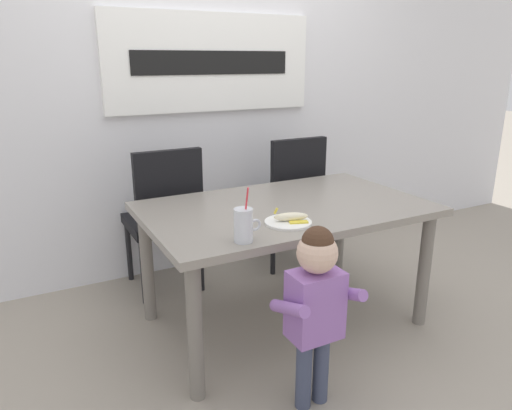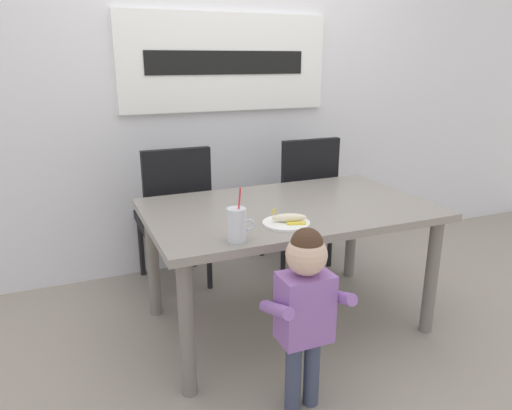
# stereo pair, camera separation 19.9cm
# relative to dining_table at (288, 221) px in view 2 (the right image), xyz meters

# --- Properties ---
(ground_plane) EXTENTS (24.00, 24.00, 0.00)m
(ground_plane) POSITION_rel_dining_table_xyz_m (0.00, 0.00, -0.62)
(ground_plane) COLOR #9E9384
(back_wall) EXTENTS (6.40, 0.17, 2.90)m
(back_wall) POSITION_rel_dining_table_xyz_m (0.00, 1.07, 0.83)
(back_wall) COLOR silver
(back_wall) RESTS_ON ground
(dining_table) EXTENTS (1.53, 0.94, 0.71)m
(dining_table) POSITION_rel_dining_table_xyz_m (0.00, 0.00, 0.00)
(dining_table) COLOR gray
(dining_table) RESTS_ON ground
(dining_chair_left) EXTENTS (0.44, 0.44, 0.96)m
(dining_chair_left) POSITION_rel_dining_table_xyz_m (-0.48, 0.69, -0.08)
(dining_chair_left) COLOR black
(dining_chair_left) RESTS_ON ground
(dining_chair_right) EXTENTS (0.44, 0.45, 0.96)m
(dining_chair_right) POSITION_rel_dining_table_xyz_m (0.45, 0.69, -0.08)
(dining_chair_right) COLOR black
(dining_chair_right) RESTS_ON ground
(toddler_standing) EXTENTS (0.33, 0.24, 0.84)m
(toddler_standing) POSITION_rel_dining_table_xyz_m (-0.25, -0.66, -0.10)
(toddler_standing) COLOR #3F4760
(toddler_standing) RESTS_ON ground
(milk_cup) EXTENTS (0.13, 0.08, 0.25)m
(milk_cup) POSITION_rel_dining_table_xyz_m (-0.44, -0.38, 0.15)
(milk_cup) COLOR silver
(milk_cup) RESTS_ON dining_table
(snack_plate) EXTENTS (0.23, 0.23, 0.01)m
(snack_plate) POSITION_rel_dining_table_xyz_m (-0.14, -0.26, 0.09)
(snack_plate) COLOR white
(snack_plate) RESTS_ON dining_table
(peeled_banana) EXTENTS (0.17, 0.13, 0.07)m
(peeled_banana) POSITION_rel_dining_table_xyz_m (-0.13, -0.27, 0.12)
(peeled_banana) COLOR #F4EAC6
(peeled_banana) RESTS_ON snack_plate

